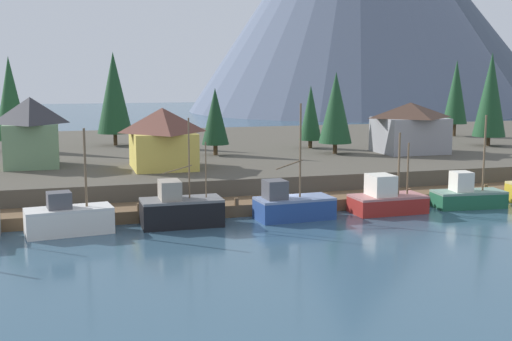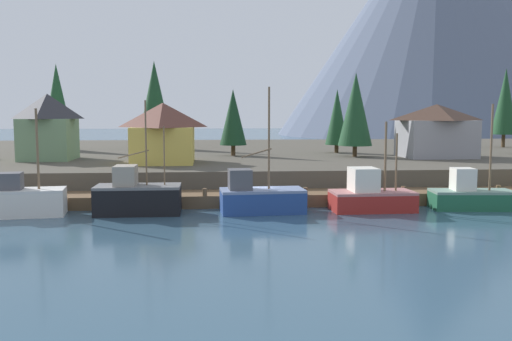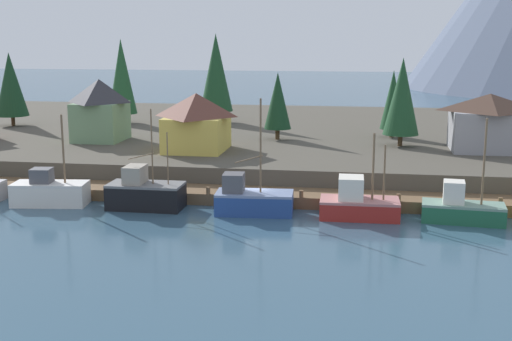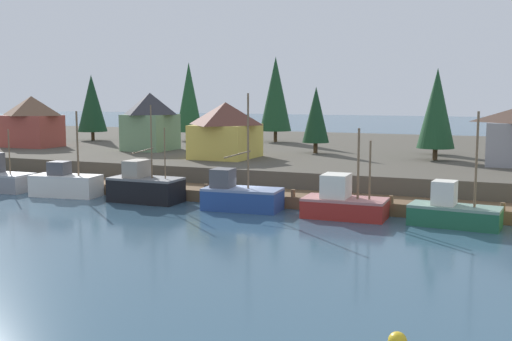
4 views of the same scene
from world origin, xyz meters
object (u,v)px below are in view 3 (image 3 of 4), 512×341
(conifer_centre, at_px, (11,84))
(fishing_boat_black, at_px, (145,193))
(fishing_boat_white, at_px, (50,192))
(house_grey, at_px, (489,122))
(conifer_near_right, at_px, (216,73))
(conifer_near_left, at_px, (393,100))
(fishing_boat_red, at_px, (358,204))
(conifer_far_left, at_px, (402,96))
(fishing_boat_blue, at_px, (252,200))
(conifer_mid_right, at_px, (122,76))
(conifer_back_right, at_px, (278,101))
(fishing_boat_green, at_px, (462,209))
(house_green, at_px, (100,109))
(house_yellow, at_px, (196,121))

(conifer_centre, bearing_deg, fishing_boat_black, -46.62)
(fishing_boat_white, height_order, conifer_centre, conifer_centre)
(house_grey, bearing_deg, fishing_boat_white, -153.47)
(conifer_near_right, bearing_deg, conifer_near_left, -23.28)
(fishing_boat_red, bearing_deg, fishing_boat_white, 178.96)
(house_grey, xyz_separation_m, conifer_far_left, (-8.84, 1.64, 2.35))
(fishing_boat_blue, distance_m, house_grey, 29.53)
(fishing_boat_blue, height_order, conifer_mid_right, conifer_mid_right)
(fishing_boat_white, bearing_deg, conifer_back_right, 47.69)
(fishing_boat_blue, bearing_deg, conifer_near_right, 103.00)
(fishing_boat_green, height_order, conifer_near_left, conifer_near_left)
(conifer_back_right, bearing_deg, fishing_boat_red, -68.08)
(fishing_boat_green, height_order, house_green, house_green)
(fishing_boat_black, height_order, conifer_back_right, conifer_back_right)
(fishing_boat_white, height_order, conifer_mid_right, conifer_mid_right)
(fishing_boat_white, relative_size, fishing_boat_black, 0.93)
(house_green, xyz_separation_m, house_yellow, (12.49, -4.84, -0.52))
(conifer_back_right, bearing_deg, conifer_far_left, -10.42)
(fishing_boat_white, bearing_deg, conifer_far_left, 27.58)
(fishing_boat_blue, xyz_separation_m, conifer_mid_right, (-23.71, 34.82, 7.73))
(fishing_boat_red, bearing_deg, house_grey, 54.83)
(fishing_boat_blue, distance_m, conifer_near_left, 30.60)
(fishing_boat_white, relative_size, conifer_far_left, 0.82)
(house_green, xyz_separation_m, house_grey, (42.48, -0.08, -0.55))
(conifer_near_left, distance_m, conifer_back_right, 13.64)
(fishing_boat_red, distance_m, conifer_mid_right, 48.06)
(fishing_boat_green, xyz_separation_m, conifer_back_right, (-17.56, 23.63, 5.93))
(house_green, height_order, conifer_far_left, conifer_far_left)
(fishing_boat_white, bearing_deg, fishing_boat_black, -5.89)
(fishing_boat_red, height_order, fishing_boat_green, fishing_boat_green)
(fishing_boat_blue, height_order, conifer_far_left, conifer_far_left)
(conifer_centre, bearing_deg, fishing_boat_green, -28.96)
(fishing_boat_black, distance_m, fishing_boat_blue, 9.18)
(house_green, xyz_separation_m, conifer_back_right, (19.84, 4.10, 0.88))
(fishing_boat_red, bearing_deg, fishing_boat_blue, 179.11)
(conifer_mid_right, xyz_separation_m, conifer_far_left, (36.54, -13.62, -0.98))
(conifer_near_left, relative_size, conifer_centre, 0.82)
(fishing_boat_white, height_order, fishing_boat_green, fishing_boat_green)
(fishing_boat_black, height_order, conifer_mid_right, conifer_mid_right)
(fishing_boat_red, height_order, conifer_near_left, conifer_near_left)
(house_yellow, xyz_separation_m, conifer_centre, (-28.99, 15.13, 2.42))
(house_green, height_order, house_grey, house_green)
(fishing_boat_white, bearing_deg, fishing_boat_green, -7.08)
(house_grey, height_order, conifer_mid_right, conifer_mid_right)
(fishing_boat_black, xyz_separation_m, conifer_near_right, (-2.06, 37.38, 8.05))
(fishing_boat_blue, height_order, conifer_near_right, conifer_near_right)
(fishing_boat_white, bearing_deg, conifer_near_right, 73.05)
(conifer_centre, bearing_deg, conifer_back_right, -9.68)
(fishing_boat_black, height_order, fishing_boat_red, fishing_boat_black)
(fishing_boat_red, xyz_separation_m, fishing_boat_green, (8.03, 0.06, -0.12))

